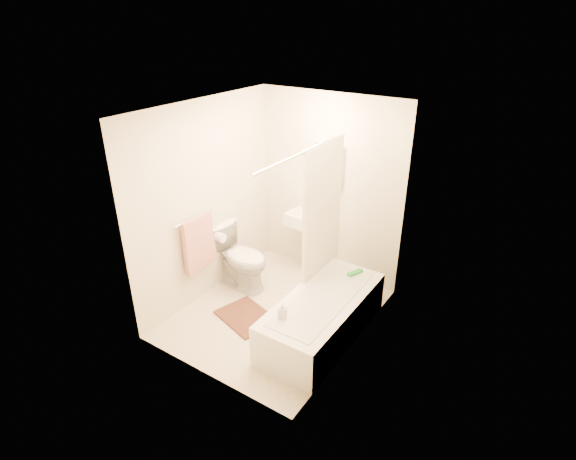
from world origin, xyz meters
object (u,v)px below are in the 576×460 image
Objects in this scene: bathtub at (322,316)px; toilet at (240,257)px; soap_bottle at (282,311)px; bath_mat at (246,317)px; sink at (307,239)px.

toilet is at bearing 168.21° from bathtub.
toilet is 4.89× the size of soap_bottle.
bathtub is at bearing 15.02° from bath_mat.
bathtub is 0.63m from soap_bottle.
toilet is 0.83m from bath_mat.
toilet reaches higher than bathtub.
bath_mat is (-0.01, -1.33, -0.45)m from sink.
toilet reaches higher than bath_mat.
bathtub is 2.51× the size of bath_mat.
toilet is at bearing -117.54° from sink.
sink is 1.40× the size of bath_mat.
bathtub is (1.39, -0.29, -0.17)m from toilet.
bathtub is at bearing 70.77° from soap_bottle.
sink is 1.41m from bathtub.
sink is 1.40m from bath_mat.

